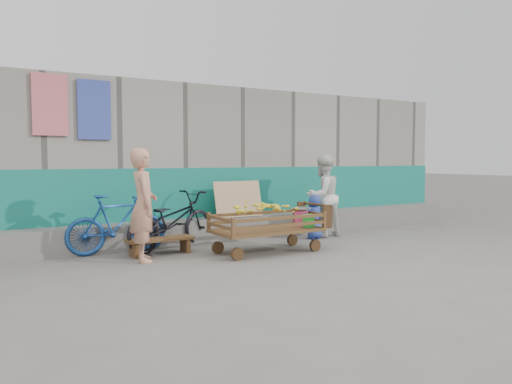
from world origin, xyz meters
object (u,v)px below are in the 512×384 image
banana_cart (265,219)px  bicycle_blue (117,224)px  vendor_man (143,205)px  woman (323,196)px  bench (160,242)px  bicycle_dark (172,221)px  child (314,217)px

banana_cart → bicycle_blue: (-2.16, 1.19, -0.08)m
bicycle_blue → vendor_man: bearing=-164.6°
woman → bicycle_blue: bearing=-10.3°
bench → bicycle_dark: size_ratio=0.58×
bench → bicycle_blue: bicycle_blue is taller
banana_cart → bicycle_blue: bearing=151.1°
banana_cart → bicycle_dark: bearing=137.8°
bench → bicycle_blue: bearing=143.6°
vendor_man → bicycle_blue: 0.92m
child → bicycle_blue: bicycle_blue is taller
child → bicycle_blue: bearing=-21.5°
banana_cart → woman: woman is taller
woman → vendor_man: bearing=1.6°
bicycle_dark → bicycle_blue: size_ratio=1.16×
banana_cart → child: size_ratio=2.30×
vendor_man → bicycle_dark: size_ratio=0.91×
bench → bicycle_blue: size_ratio=0.67×
bench → vendor_man: size_ratio=0.64×
woman → child: 0.51m
banana_cart → vendor_man: bearing=169.4°
vendor_man → child: 3.61m
banana_cart → bicycle_blue: size_ratio=1.21×
banana_cart → vendor_man: size_ratio=1.15×
child → bicycle_dark: (-2.82, 0.38, 0.07)m
vendor_man → woman: 3.90m
bench → vendor_man: 0.87m
vendor_man → bench: bearing=-34.2°
child → woman: bearing=-172.1°
bench → woman: (3.47, 0.10, 0.62)m
bicycle_dark → vendor_man: bearing=113.9°
woman → child: woman is taller
vendor_man → bicycle_dark: 1.11m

